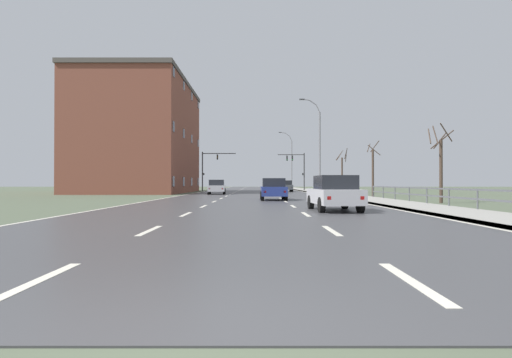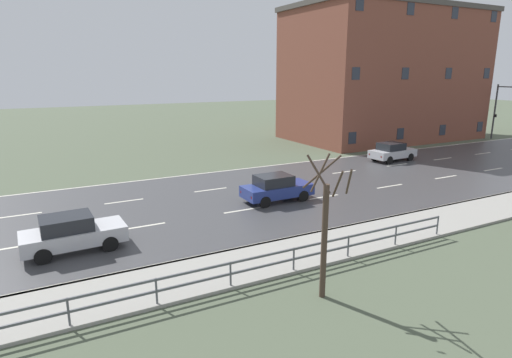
{
  "view_description": "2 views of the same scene",
  "coord_description": "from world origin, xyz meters",
  "px_view_note": "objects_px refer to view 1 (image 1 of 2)",
  "views": [
    {
      "loc": [
        0.4,
        -3.09,
        1.25
      ],
      "look_at": [
        0.73,
        69.29,
        1.92
      ],
      "focal_mm": 28.68,
      "sensor_mm": 36.0,
      "label": 1
    },
    {
      "loc": [
        22.13,
        14.06,
        7.31
      ],
      "look_at": [
        0.0,
        25.65,
        1.02
      ],
      "focal_mm": 29.75,
      "sensor_mm": 36.0,
      "label": 2
    }
  ],
  "objects_px": {
    "car_far_right": "(332,193)",
    "car_mid_centre": "(271,189)",
    "street_lamp_distant": "(289,161)",
    "traffic_signal_left": "(207,165)",
    "car_far_left": "(215,187)",
    "traffic_signal_right": "(296,165)",
    "street_lamp_midground": "(317,147)",
    "brick_building": "(139,137)",
    "car_distant": "(284,186)"
  },
  "relations": [
    {
      "from": "street_lamp_distant",
      "to": "car_mid_centre",
      "type": "xyz_separation_m",
      "value": [
        -5.79,
        -53.0,
        -4.81
      ]
    },
    {
      "from": "traffic_signal_left",
      "to": "car_far_right",
      "type": "height_order",
      "value": "traffic_signal_left"
    },
    {
      "from": "brick_building",
      "to": "traffic_signal_right",
      "type": "bearing_deg",
      "value": 27.68
    },
    {
      "from": "traffic_signal_right",
      "to": "traffic_signal_left",
      "type": "height_order",
      "value": "traffic_signal_left"
    },
    {
      "from": "car_far_left",
      "to": "car_distant",
      "type": "xyz_separation_m",
      "value": [
        8.26,
        12.33,
        0.0
      ]
    },
    {
      "from": "car_far_right",
      "to": "car_distant",
      "type": "bearing_deg",
      "value": 86.87
    },
    {
      "from": "street_lamp_midground",
      "to": "car_mid_centre",
      "type": "bearing_deg",
      "value": -109.02
    },
    {
      "from": "street_lamp_distant",
      "to": "car_distant",
      "type": "distance_m",
      "value": 26.71
    },
    {
      "from": "traffic_signal_right",
      "to": "car_mid_centre",
      "type": "distance_m",
      "value": 34.87
    },
    {
      "from": "traffic_signal_right",
      "to": "traffic_signal_left",
      "type": "distance_m",
      "value": 13.85
    },
    {
      "from": "car_far_left",
      "to": "traffic_signal_right",
      "type": "bearing_deg",
      "value": 58.24
    },
    {
      "from": "traffic_signal_left",
      "to": "street_lamp_midground",
      "type": "bearing_deg",
      "value": -49.8
    },
    {
      "from": "street_lamp_midground",
      "to": "brick_building",
      "type": "distance_m",
      "value": 22.79
    },
    {
      "from": "traffic_signal_right",
      "to": "car_distant",
      "type": "relative_size",
      "value": 1.43
    },
    {
      "from": "street_lamp_midground",
      "to": "traffic_signal_left",
      "type": "distance_m",
      "value": 22.34
    },
    {
      "from": "traffic_signal_right",
      "to": "car_distant",
      "type": "height_order",
      "value": "traffic_signal_right"
    },
    {
      "from": "street_lamp_distant",
      "to": "car_far_right",
      "type": "height_order",
      "value": "street_lamp_distant"
    },
    {
      "from": "car_distant",
      "to": "car_far_right",
      "type": "relative_size",
      "value": 0.99
    },
    {
      "from": "car_mid_centre",
      "to": "traffic_signal_left",
      "type": "bearing_deg",
      "value": 103.82
    },
    {
      "from": "street_lamp_midground",
      "to": "traffic_signal_right",
      "type": "height_order",
      "value": "street_lamp_midground"
    },
    {
      "from": "traffic_signal_right",
      "to": "car_far_left",
      "type": "relative_size",
      "value": 1.4
    },
    {
      "from": "street_lamp_distant",
      "to": "traffic_signal_right",
      "type": "xyz_separation_m",
      "value": [
        -0.53,
        -18.67,
        -1.61
      ]
    },
    {
      "from": "car_far_left",
      "to": "car_mid_centre",
      "type": "xyz_separation_m",
      "value": [
        5.46,
        -14.56,
        0.0
      ]
    },
    {
      "from": "car_far_left",
      "to": "street_lamp_distant",
      "type": "bearing_deg",
      "value": 70.42
    },
    {
      "from": "traffic_signal_right",
      "to": "traffic_signal_left",
      "type": "bearing_deg",
      "value": -178.33
    },
    {
      "from": "street_lamp_distant",
      "to": "car_far_left",
      "type": "xyz_separation_m",
      "value": [
        -11.25,
        -38.43,
        -4.81
      ]
    },
    {
      "from": "car_mid_centre",
      "to": "car_distant",
      "type": "bearing_deg",
      "value": 83.67
    },
    {
      "from": "street_lamp_distant",
      "to": "car_far_right",
      "type": "distance_m",
      "value": 64.44
    },
    {
      "from": "traffic_signal_left",
      "to": "car_far_left",
      "type": "relative_size",
      "value": 1.44
    },
    {
      "from": "street_lamp_midground",
      "to": "car_mid_centre",
      "type": "height_order",
      "value": "street_lamp_midground"
    },
    {
      "from": "traffic_signal_left",
      "to": "car_far_left",
      "type": "distance_m",
      "value": 19.86
    },
    {
      "from": "car_distant",
      "to": "car_far_left",
      "type": "bearing_deg",
      "value": -124.66
    },
    {
      "from": "car_distant",
      "to": "brick_building",
      "type": "distance_m",
      "value": 20.19
    },
    {
      "from": "car_far_right",
      "to": "brick_building",
      "type": "bearing_deg",
      "value": 115.74
    },
    {
      "from": "car_far_right",
      "to": "car_mid_centre",
      "type": "bearing_deg",
      "value": 98.98
    },
    {
      "from": "traffic_signal_right",
      "to": "brick_building",
      "type": "xyz_separation_m",
      "value": [
        -21.29,
        -11.17,
        3.07
      ]
    },
    {
      "from": "traffic_signal_right",
      "to": "brick_building",
      "type": "relative_size",
      "value": 0.28
    },
    {
      "from": "traffic_signal_left",
      "to": "car_distant",
      "type": "relative_size",
      "value": 1.46
    },
    {
      "from": "brick_building",
      "to": "street_lamp_midground",
      "type": "bearing_deg",
      "value": -16.02
    },
    {
      "from": "street_lamp_distant",
      "to": "car_far_right",
      "type": "relative_size",
      "value": 2.76
    },
    {
      "from": "street_lamp_distant",
      "to": "traffic_signal_left",
      "type": "bearing_deg",
      "value": -126.99
    },
    {
      "from": "car_far_left",
      "to": "brick_building",
      "type": "bearing_deg",
      "value": 137.61
    },
    {
      "from": "street_lamp_distant",
      "to": "traffic_signal_left",
      "type": "distance_m",
      "value": 23.94
    },
    {
      "from": "traffic_signal_right",
      "to": "car_distant",
      "type": "distance_m",
      "value": 8.45
    },
    {
      "from": "brick_building",
      "to": "street_lamp_distant",
      "type": "bearing_deg",
      "value": 53.83
    },
    {
      "from": "street_lamp_distant",
      "to": "car_mid_centre",
      "type": "height_order",
      "value": "street_lamp_distant"
    },
    {
      "from": "car_mid_centre",
      "to": "traffic_signal_right",
      "type": "bearing_deg",
      "value": 80.9
    },
    {
      "from": "street_lamp_midground",
      "to": "car_distant",
      "type": "distance_m",
      "value": 11.38
    },
    {
      "from": "traffic_signal_right",
      "to": "car_far_right",
      "type": "height_order",
      "value": "traffic_signal_right"
    },
    {
      "from": "car_mid_centre",
      "to": "street_lamp_distant",
      "type": "bearing_deg",
      "value": 83.38
    }
  ]
}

